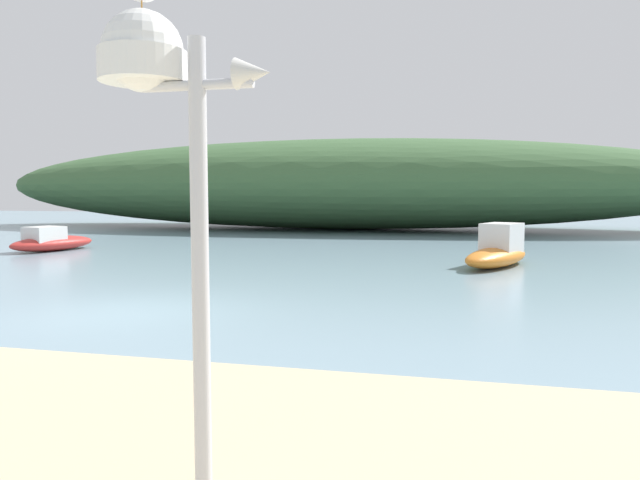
# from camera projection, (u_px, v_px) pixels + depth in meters

# --- Properties ---
(ground_plane) EXTENTS (120.00, 120.00, 0.00)m
(ground_plane) POSITION_uv_depth(u_px,v_px,m) (127.00, 312.00, 11.62)
(ground_plane) COLOR #7A99A8
(distant_hill) EXTENTS (50.43, 14.30, 6.08)m
(distant_hill) POSITION_uv_depth(u_px,v_px,m) (336.00, 184.00, 39.75)
(distant_hill) COLOR #3D6038
(distant_hill) RESTS_ON ground
(mast_structure) EXTENTS (1.20, 0.59, 3.40)m
(mast_structure) POSITION_uv_depth(u_px,v_px,m) (156.00, 91.00, 3.90)
(mast_structure) COLOR silver
(mast_structure) RESTS_ON beach_sand
(motorboat_west_reach) EXTENTS (2.86, 4.30, 1.41)m
(motorboat_west_reach) POSITION_uv_depth(u_px,v_px,m) (498.00, 251.00, 18.87)
(motorboat_west_reach) COLOR orange
(motorboat_west_reach) RESTS_ON ground
(motorboat_inner_mooring) EXTENTS (2.31, 4.05, 1.03)m
(motorboat_inner_mooring) POSITION_uv_depth(u_px,v_px,m) (51.00, 241.00, 24.03)
(motorboat_inner_mooring) COLOR #B72D28
(motorboat_inner_mooring) RESTS_ON ground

